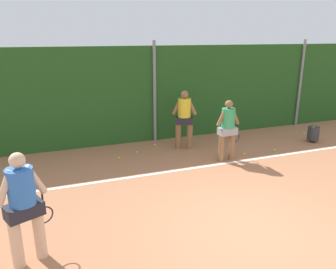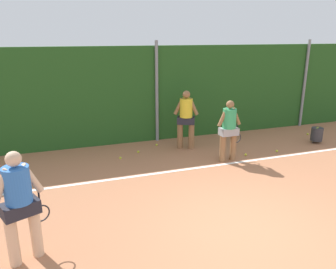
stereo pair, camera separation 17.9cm
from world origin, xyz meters
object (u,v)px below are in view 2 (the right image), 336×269
Objects in this scene: tennis_ball_1 at (120,158)px; player_backcourt_far at (186,117)px; tennis_ball_9 at (138,152)px; ball_hopper at (317,134)px; player_midcourt at (229,128)px; tennis_ball_5 at (246,155)px; tennis_ball_7 at (157,145)px; tennis_ball_6 at (308,134)px; player_foreground_near at (20,202)px; tennis_ball_8 at (277,151)px.

player_backcourt_far is at bearing 7.43° from tennis_ball_1.
ball_hopper is at bearing -9.33° from tennis_ball_9.
player_midcourt is 0.95× the size of player_backcourt_far.
tennis_ball_5 is 1.00× the size of tennis_ball_7.
tennis_ball_7 is at bearing 172.25° from player_backcourt_far.
tennis_ball_9 is at bearing 156.80° from tennis_ball_5.
player_backcourt_far reaches higher than tennis_ball_6.
ball_hopper is at bearing -114.54° from tennis_ball_6.
player_midcourt is at bearing -50.92° from tennis_ball_7.
tennis_ball_1 is (2.17, 3.77, -0.95)m from player_foreground_near.
player_backcourt_far is 2.05m from tennis_ball_5.
player_foreground_near is 6.38m from tennis_ball_5.
tennis_ball_6 is (3.12, 1.08, 0.00)m from tennis_ball_5.
player_foreground_near is 9.63m from tennis_ball_6.
ball_hopper is 1.78m from tennis_ball_8.
player_foreground_near is at bearing -155.62° from tennis_ball_6.
player_backcourt_far reaches higher than player_foreground_near.
tennis_ball_6 is 1.00× the size of tennis_ball_8.
player_backcourt_far is 26.74× the size of tennis_ball_7.
player_backcourt_far is 3.44× the size of ball_hopper.
tennis_ball_8 is at bearing -27.91° from tennis_ball_7.
player_backcourt_far is at bearing 153.75° from tennis_ball_8.
player_backcourt_far is (-0.71, 1.32, 0.06)m from player_midcourt.
tennis_ball_7 is at bearing 32.17° from tennis_ball_9.
tennis_ball_5 is at bearing -37.53° from tennis_ball_7.
player_midcourt is at bearing 5.50° from player_foreground_near.
tennis_ball_7 is at bearing 142.47° from tennis_ball_5.
ball_hopper is at bearing -15.43° from tennis_ball_7.
ball_hopper reaches higher than tennis_ball_6.
player_foreground_near reaches higher than tennis_ball_7.
tennis_ball_9 is (-2.17, 1.38, -0.90)m from player_midcourt.
tennis_ball_7 is (-1.48, 1.82, -0.90)m from player_midcourt.
player_backcourt_far is at bearing 178.99° from tennis_ball_6.
player_foreground_near reaches higher than tennis_ball_6.
tennis_ball_6 is (8.73, 3.95, -0.95)m from player_foreground_near.
tennis_ball_5 and tennis_ball_8 have the same top height.
player_foreground_near is at bearing -123.98° from tennis_ball_9.
tennis_ball_9 is (-5.97, 0.14, 0.00)m from tennis_ball_6.
player_foreground_near is 3.43× the size of ball_hopper.
tennis_ball_1 is at bearing -147.51° from player_backcourt_far.
tennis_ball_5 is 3.30m from tennis_ball_6.
player_midcourt reaches higher than tennis_ball_7.
player_foreground_near reaches higher than player_midcourt.
player_foreground_near is at bearing -111.26° from player_backcourt_far.
player_backcourt_far reaches higher than ball_hopper.
tennis_ball_1 is 1.00× the size of tennis_ball_7.
player_backcourt_far is 1.75m from tennis_ball_9.
ball_hopper is at bearing 13.34° from player_backcourt_far.
tennis_ball_7 is 0.82m from tennis_ball_9.
player_midcourt is 1.14m from tennis_ball_5.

